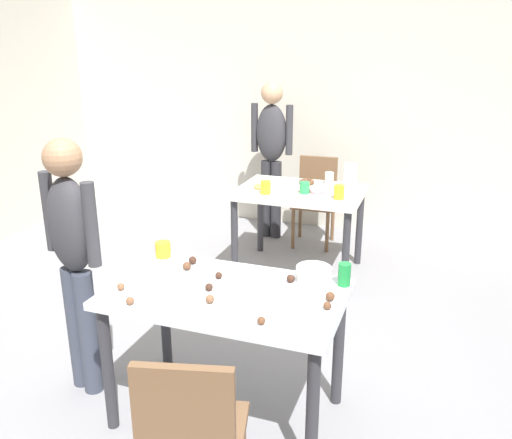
# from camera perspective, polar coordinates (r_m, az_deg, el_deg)

# --- Properties ---
(ground_plane) EXTENTS (6.40, 6.40, 0.00)m
(ground_plane) POSITION_cam_1_polar(r_m,az_deg,el_deg) (3.27, -4.13, -18.29)
(ground_plane) COLOR gray
(wall_back) EXTENTS (6.40, 0.10, 2.60)m
(wall_back) POSITION_cam_1_polar(r_m,az_deg,el_deg) (5.73, 8.73, 11.71)
(wall_back) COLOR beige
(wall_back) RESTS_ON ground_plane
(dining_table_near) EXTENTS (1.20, 0.72, 0.75)m
(dining_table_near) POSITION_cam_1_polar(r_m,az_deg,el_deg) (2.79, -3.21, -9.56)
(dining_table_near) COLOR silver
(dining_table_near) RESTS_ON ground_plane
(dining_table_far) EXTENTS (1.07, 0.80, 0.75)m
(dining_table_far) POSITION_cam_1_polar(r_m,az_deg,el_deg) (4.62, 4.72, 1.92)
(dining_table_far) COLOR silver
(dining_table_far) RESTS_ON ground_plane
(chair_near_table) EXTENTS (0.49, 0.49, 0.87)m
(chair_near_table) POSITION_cam_1_polar(r_m,az_deg,el_deg) (2.26, -6.94, -21.80)
(chair_near_table) COLOR brown
(chair_near_table) RESTS_ON ground_plane
(chair_far_table) EXTENTS (0.42, 0.42, 0.87)m
(chair_far_table) POSITION_cam_1_polar(r_m,az_deg,el_deg) (5.37, 6.41, 2.61)
(chair_far_table) COLOR brown
(chair_far_table) RESTS_ON ground_plane
(person_girl_near) EXTENTS (0.45, 0.29, 1.49)m
(person_girl_near) POSITION_cam_1_polar(r_m,az_deg,el_deg) (3.07, -19.04, -2.82)
(person_girl_near) COLOR #383D4C
(person_girl_near) RESTS_ON ground_plane
(person_adult_far) EXTENTS (0.46, 0.24, 1.60)m
(person_adult_far) POSITION_cam_1_polar(r_m,az_deg,el_deg) (5.39, 1.67, 7.89)
(person_adult_far) COLOR #28282D
(person_adult_far) RESTS_ON ground_plane
(mixing_bowl) EXTENTS (0.19, 0.19, 0.08)m
(mixing_bowl) POSITION_cam_1_polar(r_m,az_deg,el_deg) (2.84, 6.19, -5.85)
(mixing_bowl) COLOR white
(mixing_bowl) RESTS_ON dining_table_near
(soda_can) EXTENTS (0.07, 0.07, 0.12)m
(soda_can) POSITION_cam_1_polar(r_m,az_deg,el_deg) (2.81, 9.45, -5.82)
(soda_can) COLOR #198438
(soda_can) RESTS_ON dining_table_near
(fork_near) EXTENTS (0.17, 0.02, 0.01)m
(fork_near) POSITION_cam_1_polar(r_m,az_deg,el_deg) (2.89, -0.17, -6.07)
(fork_near) COLOR silver
(fork_near) RESTS_ON dining_table_near
(cup_near_0) EXTENTS (0.09, 0.09, 0.09)m
(cup_near_0) POSITION_cam_1_polar(r_m,az_deg,el_deg) (3.18, -9.93, -3.20)
(cup_near_0) COLOR yellow
(cup_near_0) RESTS_ON dining_table_near
(cake_ball_0) EXTENTS (0.05, 0.05, 0.05)m
(cake_ball_0) POSITION_cam_1_polar(r_m,az_deg,el_deg) (2.65, 7.96, -8.17)
(cake_ball_0) COLOR brown
(cake_ball_0) RESTS_ON dining_table_near
(cake_ball_1) EXTENTS (0.04, 0.04, 0.04)m
(cake_ball_1) POSITION_cam_1_polar(r_m,az_deg,el_deg) (2.66, -13.36, -8.48)
(cake_ball_1) COLOR brown
(cake_ball_1) RESTS_ON dining_table_near
(cake_ball_2) EXTENTS (0.05, 0.05, 0.05)m
(cake_ball_2) POSITION_cam_1_polar(r_m,az_deg,el_deg) (2.99, -7.42, -4.96)
(cake_ball_2) COLOR brown
(cake_ball_2) RESTS_ON dining_table_near
(cake_ball_3) EXTENTS (0.04, 0.04, 0.04)m
(cake_ball_3) POSITION_cam_1_polar(r_m,az_deg,el_deg) (2.43, 0.57, -10.79)
(cake_ball_3) COLOR brown
(cake_ball_3) RESTS_ON dining_table_near
(cake_ball_4) EXTENTS (0.04, 0.04, 0.04)m
(cake_ball_4) POSITION_cam_1_polar(r_m,az_deg,el_deg) (2.74, -5.06, -7.23)
(cake_ball_4) COLOR #3D2319
(cake_ball_4) RESTS_ON dining_table_near
(cake_ball_5) EXTENTS (0.05, 0.05, 0.05)m
(cake_ball_5) POSITION_cam_1_polar(r_m,az_deg,el_deg) (3.06, -6.80, -4.35)
(cake_ball_5) COLOR #3D2319
(cake_ball_5) RESTS_ON dining_table_near
(cake_ball_6) EXTENTS (0.04, 0.04, 0.04)m
(cake_ball_6) POSITION_cam_1_polar(r_m,az_deg,el_deg) (2.87, -4.00, -5.97)
(cake_ball_6) COLOR #3D2319
(cake_ball_6) RESTS_ON dining_table_near
(cake_ball_7) EXTENTS (0.04, 0.04, 0.04)m
(cake_ball_7) POSITION_cam_1_polar(r_m,az_deg,el_deg) (2.57, 7.66, -9.13)
(cake_ball_7) COLOR brown
(cake_ball_7) RESTS_ON dining_table_near
(cake_ball_8) EXTENTS (0.04, 0.04, 0.04)m
(cake_ball_8) POSITION_cam_1_polar(r_m,az_deg,el_deg) (2.82, 3.73, -6.34)
(cake_ball_8) COLOR #3D2319
(cake_ball_8) RESTS_ON dining_table_near
(cake_ball_9) EXTENTS (0.04, 0.04, 0.04)m
(cake_ball_9) POSITION_cam_1_polar(r_m,az_deg,el_deg) (2.82, -14.28, -7.00)
(cake_ball_9) COLOR brown
(cake_ball_9) RESTS_ON dining_table_near
(cake_ball_10) EXTENTS (0.04, 0.04, 0.04)m
(cake_ball_10) POSITION_cam_1_polar(r_m,az_deg,el_deg) (2.62, -4.96, -8.49)
(cake_ball_10) COLOR brown
(cake_ball_10) RESTS_ON dining_table_near
(pitcher_far) EXTENTS (0.12, 0.12, 0.22)m
(pitcher_far) POSITION_cam_1_polar(r_m,az_deg,el_deg) (4.65, 10.05, 4.60)
(pitcher_far) COLOR white
(pitcher_far) RESTS_ON dining_table_far
(cup_far_0) EXTENTS (0.08, 0.08, 0.12)m
(cup_far_0) POSITION_cam_1_polar(r_m,az_deg,el_deg) (4.33, 8.89, 2.91)
(cup_far_0) COLOR yellow
(cup_far_0) RESTS_ON dining_table_far
(cup_far_1) EXTENTS (0.09, 0.09, 0.11)m
(cup_far_1) POSITION_cam_1_polar(r_m,az_deg,el_deg) (4.44, 1.04, 3.46)
(cup_far_1) COLOR yellow
(cup_far_1) RESTS_ON dining_table_far
(cup_far_2) EXTENTS (0.08, 0.08, 0.11)m
(cup_far_2) POSITION_cam_1_polar(r_m,az_deg,el_deg) (4.80, 7.85, 4.42)
(cup_far_2) COLOR white
(cup_far_2) RESTS_ON dining_table_far
(cup_far_3) EXTENTS (0.08, 0.08, 0.10)m
(cup_far_3) POSITION_cam_1_polar(r_m,az_deg,el_deg) (4.46, 5.22, 3.41)
(cup_far_3) COLOR green
(cup_far_3) RESTS_ON dining_table_far
(donut_far_0) EXTENTS (0.14, 0.14, 0.04)m
(donut_far_0) POSITION_cam_1_polar(r_m,az_deg,el_deg) (4.51, 6.57, 3.16)
(donut_far_0) COLOR pink
(donut_far_0) RESTS_ON dining_table_far
(donut_far_1) EXTENTS (0.12, 0.12, 0.03)m
(donut_far_1) POSITION_cam_1_polar(r_m,az_deg,el_deg) (4.61, 0.47, 3.55)
(donut_far_1) COLOR gold
(donut_far_1) RESTS_ON dining_table_far
(donut_far_2) EXTENTS (0.14, 0.14, 0.04)m
(donut_far_2) POSITION_cam_1_polar(r_m,az_deg,el_deg) (4.77, 5.45, 4.03)
(donut_far_2) COLOR brown
(donut_far_2) RESTS_ON dining_table_far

